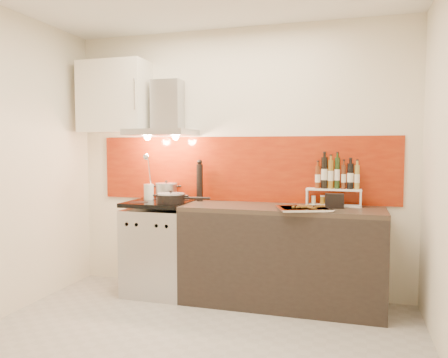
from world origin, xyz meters
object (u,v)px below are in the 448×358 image
(range_stove, at_px, (160,248))
(saute_pan, at_px, (172,198))
(baking_tray, at_px, (304,208))
(pepper_mill, at_px, (200,181))
(stock_pot, at_px, (166,191))
(counter, at_px, (281,256))

(range_stove, xyz_separation_m, saute_pan, (0.17, -0.11, 0.52))
(saute_pan, relative_size, baking_tray, 0.96)
(range_stove, height_order, pepper_mill, pepper_mill)
(pepper_mill, xyz_separation_m, baking_tray, (1.07, -0.36, -0.19))
(stock_pot, relative_size, saute_pan, 0.44)
(saute_pan, distance_m, pepper_mill, 0.37)
(pepper_mill, bearing_deg, stock_pot, 179.93)
(range_stove, relative_size, baking_tray, 1.73)
(range_stove, relative_size, saute_pan, 1.81)
(pepper_mill, distance_m, baking_tray, 1.14)
(stock_pot, xyz_separation_m, saute_pan, (0.18, -0.29, -0.04))
(counter, bearing_deg, baking_tray, -39.07)
(saute_pan, distance_m, baking_tray, 1.24)
(stock_pot, bearing_deg, counter, -8.57)
(range_stove, xyz_separation_m, baking_tray, (1.42, -0.17, 0.47))
(stock_pot, relative_size, pepper_mill, 0.53)
(stock_pot, xyz_separation_m, pepper_mill, (0.36, -0.00, 0.11))
(pepper_mill, bearing_deg, counter, -12.07)
(range_stove, bearing_deg, saute_pan, -31.76)
(counter, relative_size, saute_pan, 3.58)
(range_stove, height_order, baking_tray, baking_tray)
(saute_pan, bearing_deg, stock_pot, 121.97)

